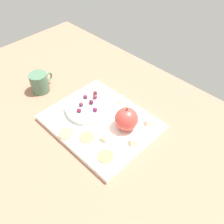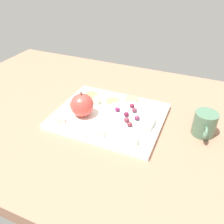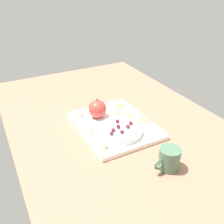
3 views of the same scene
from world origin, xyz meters
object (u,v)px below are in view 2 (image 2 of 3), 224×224
Objects in this scene: cheese_cube_1 at (100,133)px; cracker_0 at (132,99)px; cracker_1 at (113,101)px; cup at (205,124)px; cheese_cube_3 at (97,101)px; grape_0 at (132,106)px; grape_3 at (130,124)px; cheese_cube_0 at (71,103)px; grape_2 at (134,110)px; serving_dish at (128,118)px; grape_4 at (127,120)px; grape_1 at (117,109)px; cracker_2 at (91,94)px; cheese_cube_2 at (133,141)px; platter at (108,116)px; cheese_cube_4 at (60,120)px; grape_5 at (126,114)px; apple_whole at (82,105)px; grape_6 at (137,118)px.

cheese_cube_1 is 23.99cm from cracker_0.
cracker_1 is 0.49× the size of cup.
cheese_cube_3 is 1.36× the size of grape_0.
cracker_0 is 19.73cm from grape_3.
grape_0 reaches higher than cracker_0.
grape_2 is at bearing 5.10° from cheese_cube_0.
serving_dish is 4.14cm from grape_4.
grape_1 reaches higher than cracker_0.
cup is at bearing -7.05° from cracker_2.
cheese_cube_2 and cheese_cube_3 have the same top height.
grape_1 is 1.00× the size of grape_4.
platter is at bearing 172.62° from grape_1.
grape_1 is at bearing 136.78° from grape_3.
cracker_0 is (16.51, 22.96, -0.97)cm from cheese_cube_4.
cheese_cube_2 is 1.00× the size of cheese_cube_4.
platter is 15.37× the size of cheese_cube_3.
cracker_0 is 7.27cm from cracker_1.
cheese_cube_2 is at bearing -38.58° from cheese_cube_3.
cheese_cube_0 is 1.36× the size of grape_3.
cracker_1 is at bearing -147.07° from cracker_0.
grape_2 reaches higher than cracker_0.
cheese_cube_4 is at bearing -169.08° from grape_3.
cup is (43.10, 14.81, 0.90)cm from cheese_cube_4.
cheese_cube_2 is at bearing -39.85° from cracker_2.
cheese_cube_0 is at bearing -178.97° from grape_1.
cheese_cube_3 is 15.49cm from grape_5.
cracker_1 is 10.39cm from grape_0.
grape_1 is at bearing -130.99° from grape_0.
cheese_cube_4 is at bearing -123.40° from apple_whole.
cracker_2 is at bearing 141.18° from platter.
apple_whole is 3.36× the size of cheese_cube_3.
cheese_cube_2 is at bearing -61.75° from serving_dish.
grape_5 is 3.79cm from grape_6.
grape_3 is at bearing -58.41° from grape_5.
grape_3 is at bearing -36.23° from cracker_2.
grape_4 is 1.00× the size of grape_6.
cracker_2 is (-24.36, 20.34, -0.97)cm from cheese_cube_2.
cup reaches higher than cracker_2.
cheese_cube_1 is at bearing -77.88° from platter.
grape_1 reaches higher than platter.
cheese_cube_0 is 21.84cm from grape_0.
apple_whole reaches higher than cracker_1.
cheese_cube_2 is 24.99cm from cheese_cube_3.
grape_4 reaches higher than cracker_1.
grape_2 is (1.74, -2.40, 0.05)cm from grape_0.
cheese_cube_1 is 16.24cm from grape_0.
platter is 31.32cm from cup.
grape_5 is at bearing 7.46° from apple_whole.
grape_5 is 24.39cm from cup.
cup reaches higher than serving_dish.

